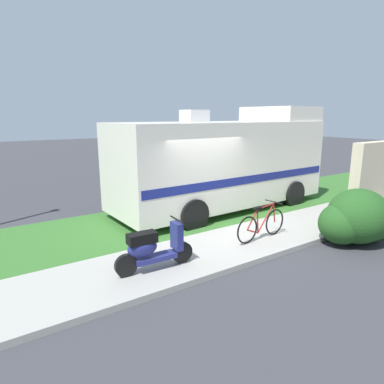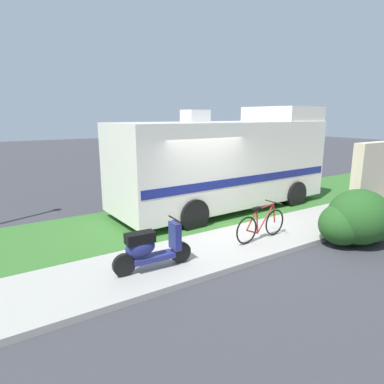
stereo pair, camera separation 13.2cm
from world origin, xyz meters
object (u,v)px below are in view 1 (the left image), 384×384
(motorhome_rv, at_px, (224,162))
(scooter, at_px, (152,248))
(bottle_green, at_px, (366,210))
(pickup_truck_near, at_px, (222,159))
(bicycle, at_px, (262,224))

(motorhome_rv, relative_size, scooter, 4.49)
(motorhome_rv, xyz_separation_m, bottle_green, (3.05, -3.23, -1.39))
(bottle_green, bearing_deg, motorhome_rv, 133.35)
(pickup_truck_near, xyz_separation_m, bottle_green, (-0.47, -7.61, -0.77))
(scooter, height_order, bottle_green, scooter)
(motorhome_rv, relative_size, bicycle, 4.42)
(bicycle, distance_m, pickup_truck_near, 8.77)
(motorhome_rv, bearing_deg, pickup_truck_near, 51.20)
(bottle_green, bearing_deg, pickup_truck_near, 86.46)
(bicycle, bearing_deg, motorhome_rv, 67.39)
(pickup_truck_near, bearing_deg, bicycle, -122.92)
(scooter, bearing_deg, pickup_truck_near, 43.53)
(motorhome_rv, bearing_deg, bicycle, -112.61)
(scooter, relative_size, bottle_green, 7.11)
(scooter, xyz_separation_m, bottle_green, (7.28, -0.25, -0.36))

